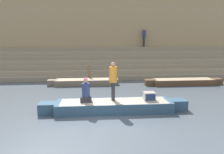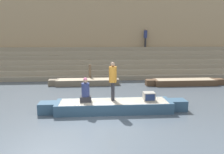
% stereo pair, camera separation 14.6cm
% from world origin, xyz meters
% --- Properties ---
extents(ground_plane, '(120.00, 120.00, 0.00)m').
position_xyz_m(ground_plane, '(0.00, 0.00, 0.00)').
color(ground_plane, '#4C5660').
extents(ghat_steps, '(36.00, 4.56, 2.38)m').
position_xyz_m(ghat_steps, '(0.00, 11.57, 0.85)').
color(ghat_steps, gray).
rests_on(ghat_steps, ground).
extents(back_wall, '(34.20, 1.28, 6.92)m').
position_xyz_m(back_wall, '(0.00, 13.79, 3.43)').
color(back_wall, tan).
rests_on(back_wall, ground).
extents(rowboat_main, '(6.76, 1.36, 0.49)m').
position_xyz_m(rowboat_main, '(0.56, 1.60, 0.26)').
color(rowboat_main, '#33516B').
rests_on(rowboat_main, ground).
extents(person_standing, '(0.36, 0.36, 1.78)m').
position_xyz_m(person_standing, '(0.52, 1.75, 1.52)').
color(person_standing, '#28282D').
rests_on(person_standing, rowboat_main).
extents(person_rowing, '(0.50, 0.39, 1.12)m').
position_xyz_m(person_rowing, '(-0.72, 1.61, 0.94)').
color(person_rowing, '#28282D').
rests_on(person_rowing, rowboat_main).
extents(tv_set, '(0.52, 0.47, 0.38)m').
position_xyz_m(tv_set, '(2.19, 1.63, 0.68)').
color(tv_set, '#9E998E').
rests_on(tv_set, rowboat_main).
extents(moored_boat_shore, '(5.59, 1.05, 0.41)m').
position_xyz_m(moored_boat_shore, '(6.02, 6.75, 0.22)').
color(moored_boat_shore, brown).
rests_on(moored_boat_shore, ground).
extents(moored_boat_distant, '(4.95, 1.05, 0.41)m').
position_xyz_m(moored_boat_distant, '(-1.10, 7.26, 0.22)').
color(moored_boat_distant, '#756651').
rests_on(moored_boat_distant, ground).
extents(mooring_post, '(0.18, 0.18, 1.37)m').
position_xyz_m(mooring_post, '(-0.71, 7.99, 0.69)').
color(mooring_post, brown).
rests_on(mooring_post, ground).
extents(person_on_steps, '(0.33, 0.33, 1.76)m').
position_xyz_m(person_on_steps, '(4.48, 12.87, 3.40)').
color(person_on_steps, '#28282D').
rests_on(person_on_steps, ghat_steps).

